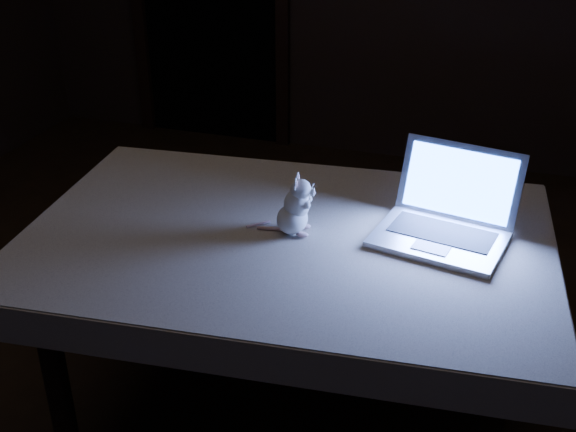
% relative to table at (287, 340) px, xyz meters
% --- Properties ---
extents(floor, '(5.00, 5.00, 0.00)m').
position_rel_table_xyz_m(floor, '(-0.20, -0.02, -0.38)').
color(floor, black).
rests_on(floor, ground).
extents(table, '(1.50, 1.04, 0.76)m').
position_rel_table_xyz_m(table, '(0.00, 0.00, 0.00)').
color(table, black).
rests_on(table, floor).
extents(tablecloth, '(1.54, 1.04, 0.11)m').
position_rel_table_xyz_m(tablecloth, '(0.06, 0.01, 0.34)').
color(tablecloth, beige).
rests_on(tablecloth, table).
extents(laptop, '(0.41, 0.38, 0.25)m').
position_rel_table_xyz_m(laptop, '(0.43, 0.08, 0.51)').
color(laptop, silver).
rests_on(laptop, tablecloth).
extents(plush_mouse, '(0.15, 0.15, 0.18)m').
position_rel_table_xyz_m(plush_mouse, '(0.01, 0.01, 0.48)').
color(plush_mouse, silver).
rests_on(plush_mouse, tablecloth).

